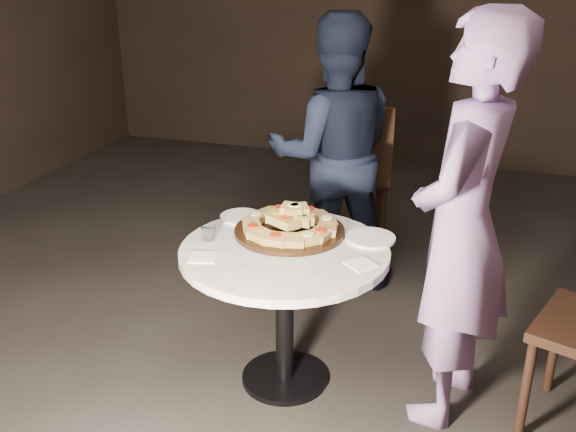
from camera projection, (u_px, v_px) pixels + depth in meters
The scene contains 12 objects.
floor at pixel (291, 361), 3.16m from camera, with size 7.00×7.00×0.00m, color black.
table at pixel (285, 274), 2.81m from camera, with size 1.07×1.07×0.68m.
serving_board at pixel (290, 231), 2.91m from camera, with size 0.50×0.50×0.02m, color black.
focaccia_pile at pixel (291, 222), 2.89m from camera, with size 0.45×0.44×0.12m.
plate_left at pixel (241, 217), 3.08m from camera, with size 0.20×0.20×0.01m, color white.
plate_right at pixel (370, 238), 2.85m from camera, with size 0.22×0.22×0.01m, color white.
water_glass at pixel (209, 233), 2.83m from camera, with size 0.07×0.07×0.06m, color silver.
napkin_near at pixel (203, 257), 2.68m from camera, with size 0.11×0.11×0.01m, color white.
napkin_far at pixel (361, 264), 2.61m from camera, with size 0.11×0.11×0.01m, color white.
chair_far at pixel (353, 168), 4.14m from camera, with size 0.58×0.59×1.00m.
diner_navy at pixel (333, 154), 3.69m from camera, with size 0.77×0.60×1.59m, color black.
diner_teal at pixel (462, 228), 2.54m from camera, with size 0.62×0.41×1.70m, color #8268A4.
Camera 1 is at (0.80, -2.53, 1.86)m, focal length 40.00 mm.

